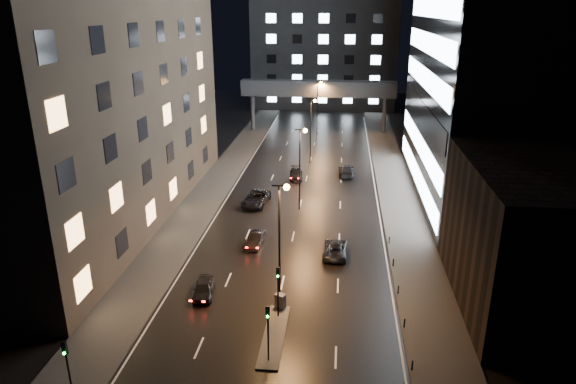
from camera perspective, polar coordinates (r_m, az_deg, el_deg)
name	(u,v)px	position (r m, az deg, el deg)	size (l,w,h in m)	color
ground	(306,179)	(74.51, 2.06, 1.51)	(160.00, 160.00, 0.00)	black
sidewalk_left	(214,186)	(71.73, -8.24, 0.63)	(5.00, 110.00, 0.15)	#383533
sidewalk_right	(397,193)	(70.02, 12.02, -0.10)	(5.00, 110.00, 0.15)	#383533
building_left	(88,41)	(61.09, -21.29, 15.32)	(15.00, 48.00, 40.00)	#2D2319
building_right_low	(526,237)	(45.83, 24.96, -4.56)	(10.00, 18.00, 12.00)	black
building_right_glass	(517,16)	(69.52, 24.13, 17.45)	(20.00, 36.00, 45.00)	black
building_far	(324,55)	(129.08, 4.06, 14.99)	(34.00, 14.00, 25.00)	#333335
skybridge	(318,89)	(101.78, 3.37, 11.32)	(30.00, 3.00, 10.00)	#333335
median_island	(274,335)	(40.37, -1.55, -15.63)	(1.60, 8.00, 0.15)	#383533
traffic_signal_near	(278,284)	(40.81, -1.12, -10.15)	(0.28, 0.34, 4.40)	black
traffic_signal_far	(268,324)	(36.20, -2.24, -14.50)	(0.28, 0.34, 4.40)	black
traffic_signal_corner	(67,362)	(35.95, -23.35, -16.93)	(0.28, 0.34, 4.40)	black
bollard_row	(401,306)	(43.97, 12.46, -12.28)	(0.12, 25.12, 0.90)	black
streetlight_near	(281,226)	(42.39, -0.75, -3.78)	(1.45, 0.50, 10.15)	black
streetlight_mid_a	(301,158)	(61.13, 1.47, 3.74)	(1.45, 0.50, 10.15)	black
streetlight_mid_b	(312,123)	(80.49, 2.65, 7.70)	(1.45, 0.50, 10.15)	black
streetlight_far	(318,101)	(100.09, 3.38, 10.11)	(1.45, 0.50, 10.15)	black
car_away_a	(204,288)	(45.49, -9.35, -10.52)	(1.64, 4.08, 1.39)	black
car_away_b	(255,239)	(53.83, -3.63, -5.28)	(1.37, 3.93, 1.29)	black
car_away_c	(256,199)	(64.49, -3.57, -0.75)	(2.67, 5.79, 1.61)	black
car_away_d	(296,174)	(74.34, 0.91, 2.01)	(1.84, 4.52, 1.31)	black
car_toward_a	(335,249)	(51.84, 5.28, -6.31)	(2.30, 4.98, 1.39)	black
car_toward_b	(346,170)	(76.15, 6.51, 2.43)	(2.23, 5.49, 1.59)	black
utility_cabinet	(280,301)	(43.02, -0.86, -12.02)	(0.82, 0.56, 1.26)	#4D4D50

